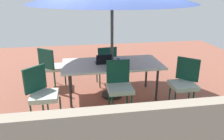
# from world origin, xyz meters

# --- Properties ---
(ground_plane) EXTENTS (10.00, 10.00, 0.02)m
(ground_plane) POSITION_xyz_m (0.00, 0.00, -0.01)
(ground_plane) COLOR #935442
(dining_table) EXTENTS (2.07, 1.02, 0.76)m
(dining_table) POSITION_xyz_m (0.00, 0.00, 0.71)
(dining_table) COLOR silver
(dining_table) RESTS_ON ground_plane
(chair_southeast) EXTENTS (0.58, 0.58, 0.98)m
(chair_southeast) POSITION_xyz_m (1.31, -0.68, 0.55)
(chair_southeast) COLOR silver
(chair_southeast) RESTS_ON ground_plane
(chair_northwest) EXTENTS (0.59, 0.59, 0.98)m
(chair_northwest) POSITION_xyz_m (-1.29, 0.71, 0.55)
(chair_northwest) COLOR silver
(chair_northwest) RESTS_ON ground_plane
(chair_south) EXTENTS (0.47, 0.48, 0.98)m
(chair_south) POSITION_xyz_m (0.04, -0.63, 0.55)
(chair_south) COLOR silver
(chair_south) RESTS_ON ground_plane
(chair_north) EXTENTS (0.46, 0.46, 0.98)m
(chair_north) POSITION_xyz_m (-0.03, 0.65, 0.55)
(chair_north) COLOR silver
(chair_north) RESTS_ON ground_plane
(chair_northeast) EXTENTS (0.59, 0.59, 0.98)m
(chair_northeast) POSITION_xyz_m (1.36, 0.74, 0.55)
(chair_northeast) COLOR silver
(chair_northeast) RESTS_ON ground_plane
(laptop) EXTENTS (0.33, 0.26, 0.21)m
(laptop) POSITION_xyz_m (0.18, 0.00, 0.81)
(laptop) COLOR #2D2D33
(laptop) RESTS_ON dining_table
(cup) EXTENTS (0.07, 0.07, 0.12)m
(cup) POSITION_xyz_m (-0.12, 0.05, 0.82)
(cup) COLOR #334C99
(cup) RESTS_ON dining_table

